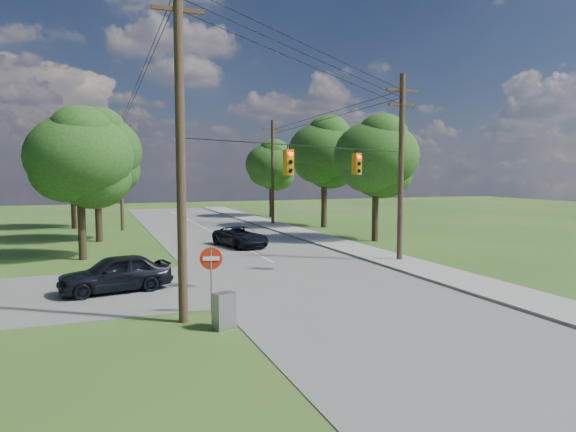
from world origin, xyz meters
name	(u,v)px	position (x,y,z in m)	size (l,w,h in m)	color
ground	(312,312)	(0.00, 0.00, 0.00)	(140.00, 140.00, 0.00)	#335B1E
main_road	(309,280)	(2.00, 5.00, 0.01)	(10.00, 100.00, 0.03)	gray
sidewalk_east	(428,270)	(8.70, 5.00, 0.06)	(2.60, 100.00, 0.12)	#A8A49D
pole_sw	(180,137)	(-4.60, 0.40, 6.23)	(2.00, 0.32, 12.00)	brown
pole_ne	(401,165)	(8.90, 8.00, 5.47)	(2.00, 0.32, 10.50)	brown
pole_north_e	(273,171)	(8.90, 30.00, 5.13)	(2.00, 0.32, 10.00)	brown
pole_north_w	(121,171)	(-5.00, 30.00, 5.13)	(2.00, 0.32, 10.00)	brown
power_lines	(256,100)	(1.50, 11.54, 9.15)	(13.93, 29.62, 4.93)	black
traffic_signals	(326,163)	(2.55, 4.43, 5.50)	(4.91, 3.27, 1.05)	orange
tree_w_near	(79,157)	(-8.00, 15.00, 5.92)	(6.00, 6.00, 8.40)	#412D20
tree_w_mid	(97,151)	(-7.00, 23.00, 6.58)	(6.40, 6.40, 9.22)	#412D20
tree_w_far	(72,159)	(-9.00, 33.00, 6.25)	(6.00, 6.00, 8.73)	#412D20
tree_e_near	(376,156)	(12.00, 16.00, 6.25)	(6.20, 6.20, 8.81)	#412D20
tree_e_mid	(324,152)	(12.50, 26.00, 6.91)	(6.60, 6.60, 9.64)	#412D20
tree_e_far	(271,164)	(11.50, 38.00, 5.92)	(5.80, 5.80, 8.32)	#412D20
car_cross_dark	(115,273)	(-6.56, 5.79, 0.82)	(1.85, 4.61, 1.57)	black
car_main_north	(240,237)	(1.93, 16.64, 0.70)	(2.22, 4.81, 1.34)	black
control_cabinet	(224,311)	(-3.50, -0.85, 0.60)	(0.66, 0.48, 1.19)	gray
do_not_enter_sign	(211,266)	(-3.50, 1.00, 1.76)	(0.80, 0.19, 2.42)	gray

